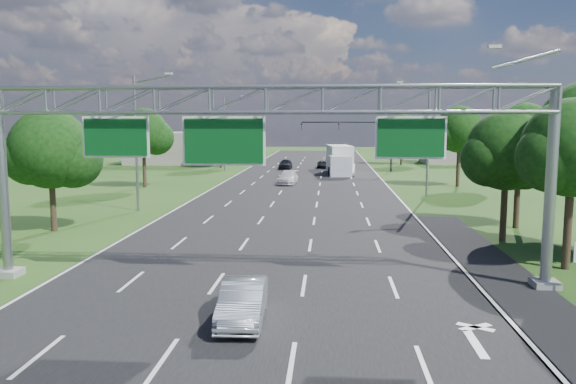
# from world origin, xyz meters

# --- Properties ---
(ground) EXTENTS (220.00, 220.00, 0.00)m
(ground) POSITION_xyz_m (0.00, 30.00, 0.00)
(ground) COLOR #214414
(ground) RESTS_ON ground
(road) EXTENTS (18.00, 180.00, 0.02)m
(road) POSITION_xyz_m (0.00, 30.00, 0.00)
(road) COLOR black
(road) RESTS_ON ground
(road_flare) EXTENTS (3.00, 30.00, 0.02)m
(road_flare) POSITION_xyz_m (10.20, 14.00, 0.00)
(road_flare) COLOR black
(road_flare) RESTS_ON ground
(sign_gantry) EXTENTS (23.50, 1.00, 9.56)m
(sign_gantry) POSITION_xyz_m (0.33, 12.00, 6.89)
(sign_gantry) COLOR gray
(sign_gantry) RESTS_ON ground
(traffic_signal) EXTENTS (12.21, 0.24, 7.00)m
(traffic_signal) POSITION_xyz_m (7.48, 65.00, 5.17)
(traffic_signal) COLOR black
(traffic_signal) RESTS_ON ground
(streetlight_l_near) EXTENTS (2.97, 0.22, 10.16)m
(streetlight_l_near) POSITION_xyz_m (-11.30, 30.00, 5.58)
(streetlight_l_near) COLOR gray
(streetlight_l_near) RESTS_ON ground
(streetlight_l_far) EXTENTS (2.97, 0.22, 10.16)m
(streetlight_l_far) POSITION_xyz_m (-11.30, 65.00, 5.58)
(streetlight_l_far) COLOR gray
(streetlight_l_far) RESTS_ON ground
(streetlight_r_mid) EXTENTS (2.97, 0.22, 10.16)m
(streetlight_r_mid) POSITION_xyz_m (11.30, 40.00, 5.58)
(streetlight_r_mid) COLOR gray
(streetlight_r_mid) RESTS_ON ground
(tree_cluster_right) EXTENTS (9.91, 14.60, 8.68)m
(tree_cluster_right) POSITION_xyz_m (14.80, 19.19, 5.31)
(tree_cluster_right) COLOR #2D2116
(tree_cluster_right) RESTS_ON ground
(tree_verge_la) EXTENTS (5.76, 4.80, 7.40)m
(tree_verge_la) POSITION_xyz_m (-13.92, 22.04, 4.76)
(tree_verge_la) COLOR #2D2116
(tree_verge_la) RESTS_ON ground
(tree_verge_lb) EXTENTS (5.76, 4.80, 8.06)m
(tree_verge_lb) POSITION_xyz_m (-15.92, 45.04, 5.41)
(tree_verge_lb) COLOR #2D2116
(tree_verge_lb) RESTS_ON ground
(tree_verge_lc) EXTENTS (5.76, 4.80, 7.62)m
(tree_verge_lc) POSITION_xyz_m (-12.92, 70.04, 4.98)
(tree_verge_lc) COLOR #2D2116
(tree_verge_lc) RESTS_ON ground
(tree_verge_rd) EXTENTS (5.76, 4.80, 8.28)m
(tree_verge_rd) POSITION_xyz_m (16.08, 48.04, 5.63)
(tree_verge_rd) COLOR #2D2116
(tree_verge_rd) RESTS_ON ground
(tree_verge_re) EXTENTS (5.76, 4.80, 7.84)m
(tree_verge_re) POSITION_xyz_m (14.08, 78.04, 5.20)
(tree_verge_re) COLOR #2D2116
(tree_verge_re) RESTS_ON ground
(building_left) EXTENTS (14.00, 10.00, 5.00)m
(building_left) POSITION_xyz_m (-22.00, 78.00, 2.50)
(building_left) COLOR gray
(building_left) RESTS_ON ground
(building_right) EXTENTS (12.00, 9.00, 4.00)m
(building_right) POSITION_xyz_m (24.00, 82.00, 2.00)
(building_right) COLOR gray
(building_right) RESTS_ON ground
(silver_sedan) EXTENTS (1.62, 4.16, 1.35)m
(silver_sedan) POSITION_xyz_m (-0.05, 7.29, 0.67)
(silver_sedan) COLOR #B2B9BE
(silver_sedan) RESTS_ON ground
(car_queue_a) EXTENTS (2.22, 4.77, 1.35)m
(car_queue_a) POSITION_xyz_m (-1.65, 49.19, 0.67)
(car_queue_a) COLOR silver
(car_queue_a) RESTS_ON ground
(car_queue_b) EXTENTS (1.81, 3.87, 1.07)m
(car_queue_b) POSITION_xyz_m (1.92, 70.51, 0.53)
(car_queue_b) COLOR black
(car_queue_b) RESTS_ON ground
(car_queue_c) EXTENTS (1.84, 4.28, 1.44)m
(car_queue_c) POSITION_xyz_m (-3.40, 68.18, 0.72)
(car_queue_c) COLOR black
(car_queue_c) RESTS_ON ground
(car_queue_d) EXTENTS (1.74, 4.38, 1.42)m
(car_queue_d) POSITION_xyz_m (5.19, 59.23, 0.71)
(car_queue_d) COLOR silver
(car_queue_d) RESTS_ON ground
(box_truck) EXTENTS (3.52, 9.75, 3.59)m
(box_truck) POSITION_xyz_m (4.09, 61.81, 1.72)
(box_truck) COLOR silver
(box_truck) RESTS_ON ground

